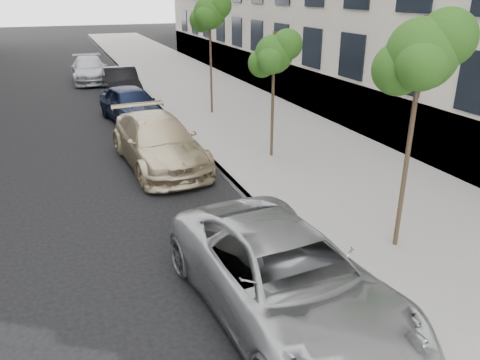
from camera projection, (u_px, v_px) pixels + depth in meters
ground at (298, 326)px, 8.04m from camera, size 160.00×160.00×0.00m
sidewalk at (182, 79)px, 30.17m from camera, size 6.40×72.00×0.14m
curb at (134, 82)px, 29.12m from camera, size 0.15×72.00×0.14m
tree_near at (423, 54)px, 8.83m from camera, size 1.71×1.51×4.95m
tree_mid at (275, 54)px, 14.72m from camera, size 1.59×1.39×4.14m
tree_far at (210, 13)px, 19.96m from camera, size 1.72×1.52×5.19m
minivan at (285, 278)px, 8.02m from camera, size 3.05×5.85×1.57m
suv at (158, 142)px, 15.18m from camera, size 2.61×5.64×1.60m
sedan_blue at (131, 104)px, 20.23m from camera, size 2.52×4.80×1.56m
sedan_black at (121, 83)px, 24.88m from camera, size 1.76×4.78×1.56m
sedan_rear at (90, 70)px, 29.30m from camera, size 2.23×5.24×1.51m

